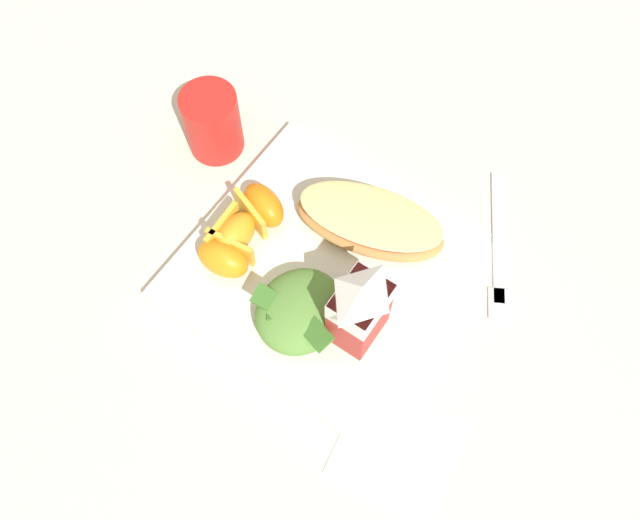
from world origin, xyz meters
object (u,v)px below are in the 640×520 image
(white_plate, at_px, (320,267))
(orange_wedge_middle, at_px, (233,234))
(paper_napkin, at_px, (396,446))
(milk_carton, at_px, (360,308))
(metal_fork, at_px, (498,254))
(cheesy_pizza_bread, at_px, (370,222))
(orange_wedge_front, at_px, (262,206))
(green_salad_pile, at_px, (300,311))
(orange_wedge_rear, at_px, (224,258))
(drinking_red_cup, at_px, (213,122))

(white_plate, relative_size, orange_wedge_middle, 4.55)
(paper_napkin, bearing_deg, milk_carton, -128.54)
(milk_carton, height_order, metal_fork, milk_carton)
(cheesy_pizza_bread, height_order, orange_wedge_middle, orange_wedge_middle)
(paper_napkin, bearing_deg, orange_wedge_front, -117.04)
(green_salad_pile, relative_size, paper_napkin, 0.91)
(white_plate, xyz_separation_m, orange_wedge_rear, (0.06, -0.08, 0.03))
(cheesy_pizza_bread, distance_m, orange_wedge_middle, 0.15)
(paper_napkin, xyz_separation_m, drinking_red_cup, (-0.19, -0.38, 0.04))
(milk_carton, bearing_deg, orange_wedge_front, -108.75)
(milk_carton, relative_size, paper_napkin, 1.00)
(cheesy_pizza_bread, bearing_deg, green_salad_pile, -1.29)
(drinking_red_cup, bearing_deg, white_plate, 70.79)
(cheesy_pizza_bread, xyz_separation_m, orange_wedge_middle, (0.10, -0.12, 0.00))
(orange_wedge_rear, bearing_deg, orange_wedge_middle, -162.45)
(orange_wedge_front, xyz_separation_m, orange_wedge_rear, (0.08, 0.00, 0.00))
(white_plate, xyz_separation_m, milk_carton, (0.04, 0.08, 0.07))
(white_plate, height_order, orange_wedge_middle, orange_wedge_middle)
(milk_carton, distance_m, orange_wedge_rear, 0.17)
(green_salad_pile, relative_size, orange_wedge_front, 1.46)
(white_plate, height_order, orange_wedge_rear, orange_wedge_rear)
(green_salad_pile, bearing_deg, orange_wedge_front, -126.59)
(green_salad_pile, xyz_separation_m, orange_wedge_middle, (-0.03, -0.11, -0.00))
(white_plate, distance_m, paper_napkin, 0.21)
(orange_wedge_middle, bearing_deg, milk_carton, 87.11)
(paper_napkin, bearing_deg, orange_wedge_middle, -107.97)
(white_plate, distance_m, orange_wedge_front, 0.09)
(milk_carton, distance_m, orange_wedge_front, 0.18)
(green_salad_pile, bearing_deg, cheesy_pizza_bread, 178.71)
(metal_fork, height_order, drinking_red_cup, drinking_red_cup)
(milk_carton, relative_size, orange_wedge_middle, 1.79)
(milk_carton, relative_size, metal_fork, 0.64)
(orange_wedge_middle, xyz_separation_m, paper_napkin, (0.09, 0.27, -0.03))
(cheesy_pizza_bread, bearing_deg, milk_carton, 26.42)
(orange_wedge_front, relative_size, metal_fork, 0.40)
(green_salad_pile, distance_m, orange_wedge_middle, 0.12)
(white_plate, relative_size, cheesy_pizza_bread, 1.52)
(metal_fork, bearing_deg, orange_wedge_front, -65.02)
(green_salad_pile, height_order, paper_napkin, green_salad_pile)
(metal_fork, bearing_deg, paper_napkin, 3.68)
(cheesy_pizza_bread, distance_m, metal_fork, 0.15)
(white_plate, height_order, orange_wedge_front, orange_wedge_front)
(cheesy_pizza_bread, xyz_separation_m, metal_fork, (-0.06, 0.14, -0.03))
(paper_napkin, bearing_deg, green_salad_pile, -109.25)
(green_salad_pile, height_order, metal_fork, green_salad_pile)
(orange_wedge_middle, height_order, orange_wedge_rear, same)
(milk_carton, height_order, paper_napkin, milk_carton)
(orange_wedge_middle, relative_size, orange_wedge_rear, 0.96)
(orange_wedge_rear, bearing_deg, drinking_red_cup, -138.06)
(green_salad_pile, bearing_deg, orange_wedge_rear, -92.47)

